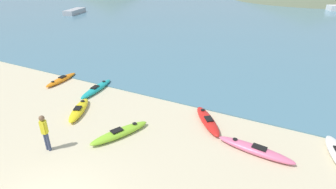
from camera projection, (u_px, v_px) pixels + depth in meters
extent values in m
cube|color=teal|center=(267.00, 17.00, 43.58)|extent=(160.00, 70.00, 0.06)
ellipsoid|color=yellow|center=(79.00, 110.00, 14.40)|extent=(1.80, 2.70, 0.32)
cube|color=black|center=(78.00, 108.00, 14.20)|extent=(0.53, 0.59, 0.05)
cylinder|color=black|center=(83.00, 101.00, 15.00)|extent=(0.22, 0.22, 0.02)
ellipsoid|color=#E5668C|center=(255.00, 150.00, 11.22)|extent=(3.35, 0.99, 0.33)
cube|color=black|center=(259.00, 147.00, 11.05)|extent=(0.63, 0.40, 0.05)
cylinder|color=black|center=(235.00, 139.00, 11.60)|extent=(0.21, 0.21, 0.02)
ellipsoid|color=#8CCC2D|center=(120.00, 133.00, 12.37)|extent=(1.75, 3.04, 0.34)
cube|color=black|center=(117.00, 130.00, 12.20)|extent=(0.53, 0.64, 0.05)
cylinder|color=black|center=(135.00, 123.00, 12.77)|extent=(0.22, 0.22, 0.02)
ellipsoid|color=orange|center=(61.00, 80.00, 18.43)|extent=(0.86, 2.87, 0.28)
cube|color=black|center=(62.00, 77.00, 18.48)|extent=(0.37, 0.54, 0.05)
cylinder|color=black|center=(53.00, 82.00, 17.71)|extent=(0.21, 0.21, 0.02)
ellipsoid|color=teal|center=(97.00, 89.00, 16.99)|extent=(1.02, 3.27, 0.32)
cube|color=black|center=(95.00, 87.00, 16.78)|extent=(0.40, 0.62, 0.05)
cylinder|color=black|center=(104.00, 81.00, 17.67)|extent=(0.21, 0.21, 0.02)
ellipsoid|color=red|center=(208.00, 120.00, 13.38)|extent=(2.34, 2.68, 0.34)
cube|color=black|center=(209.00, 119.00, 13.16)|extent=(0.60, 0.63, 0.05)
cylinder|color=black|center=(203.00, 110.00, 14.01)|extent=(0.22, 0.22, 0.02)
cylinder|color=#384260|center=(46.00, 141.00, 11.32)|extent=(0.13, 0.13, 0.87)
cylinder|color=#384260|center=(48.00, 142.00, 11.25)|extent=(0.13, 0.13, 0.87)
cube|color=yellow|center=(44.00, 127.00, 10.97)|extent=(0.25, 0.28, 0.61)
cylinder|color=yellow|center=(42.00, 126.00, 11.02)|extent=(0.09, 0.09, 0.58)
cylinder|color=yellow|center=(46.00, 128.00, 10.91)|extent=(0.09, 0.09, 0.58)
sphere|color=brown|center=(42.00, 118.00, 10.78)|extent=(0.23, 0.23, 0.23)
cube|color=#B2B2B7|center=(75.00, 11.00, 46.53)|extent=(3.33, 5.68, 0.77)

